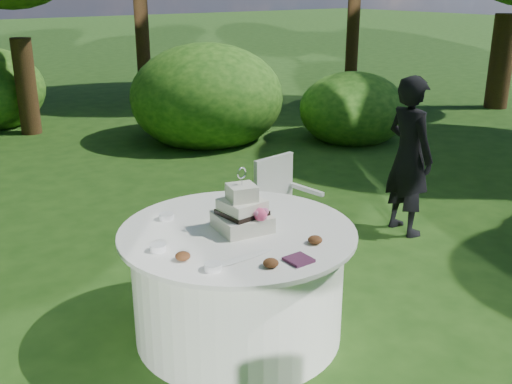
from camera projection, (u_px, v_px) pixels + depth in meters
ground at (239, 332)px, 4.16m from camera, size 80.00×80.00×0.00m
napkins at (299, 260)px, 3.46m from camera, size 0.14×0.14×0.02m
feather_plume at (240, 259)px, 3.48m from camera, size 0.48×0.07×0.01m
guest at (409, 156)px, 5.61m from camera, size 0.44×0.60×1.51m
table at (238, 282)px, 4.03m from camera, size 1.56×1.56×0.77m
cake at (243, 213)px, 3.88m from camera, size 0.37×0.37×0.43m
chair at (283, 201)px, 5.14m from camera, size 0.49×0.48×0.89m
votives at (178, 242)px, 3.67m from camera, size 0.38×0.93×0.04m
petal_cups at (252, 236)px, 3.75m from camera, size 0.94×1.13×0.05m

